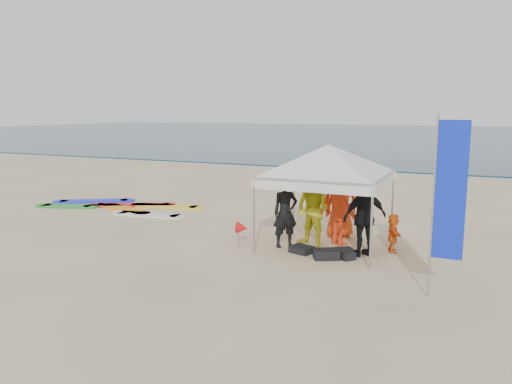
{
  "coord_description": "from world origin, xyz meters",
  "views": [
    {
      "loc": [
        5.81,
        -9.04,
        3.3
      ],
      "look_at": [
        0.58,
        2.6,
        1.2
      ],
      "focal_mm": 35.0,
      "sensor_mm": 36.0,
      "label": 1
    }
  ],
  "objects_px": {
    "person_yellow": "(313,210)",
    "surfboard_spread": "(123,207)",
    "person_black_a": "(285,213)",
    "person_seated": "(393,233)",
    "feather_flag": "(449,193)",
    "marker_pennant": "(242,228)",
    "person_orange_a": "(341,208)",
    "person_black_b": "(365,217)",
    "canopy_tent": "(328,145)",
    "person_orange_b": "(340,201)"
  },
  "relations": [
    {
      "from": "person_yellow",
      "to": "surfboard_spread",
      "type": "xyz_separation_m",
      "value": [
        -7.37,
        1.95,
        -0.87
      ]
    },
    {
      "from": "person_black_a",
      "to": "surfboard_spread",
      "type": "xyz_separation_m",
      "value": [
        -6.8,
        2.33,
        -0.81
      ]
    },
    {
      "from": "person_seated",
      "to": "feather_flag",
      "type": "relative_size",
      "value": 0.28
    },
    {
      "from": "marker_pennant",
      "to": "person_seated",
      "type": "bearing_deg",
      "value": 19.02
    },
    {
      "from": "person_orange_a",
      "to": "person_black_b",
      "type": "bearing_deg",
      "value": 168.69
    },
    {
      "from": "person_orange_a",
      "to": "canopy_tent",
      "type": "distance_m",
      "value": 1.62
    },
    {
      "from": "person_yellow",
      "to": "person_orange_b",
      "type": "distance_m",
      "value": 1.18
    },
    {
      "from": "person_yellow",
      "to": "person_black_a",
      "type": "bearing_deg",
      "value": -128.01
    },
    {
      "from": "person_black_b",
      "to": "person_orange_b",
      "type": "relative_size",
      "value": 0.93
    },
    {
      "from": "canopy_tent",
      "to": "feather_flag",
      "type": "relative_size",
      "value": 1.17
    },
    {
      "from": "person_orange_a",
      "to": "feather_flag",
      "type": "relative_size",
      "value": 0.57
    },
    {
      "from": "person_seated",
      "to": "marker_pennant",
      "type": "relative_size",
      "value": 1.43
    },
    {
      "from": "person_black_b",
      "to": "person_seated",
      "type": "distance_m",
      "value": 0.94
    },
    {
      "from": "person_black_b",
      "to": "marker_pennant",
      "type": "bearing_deg",
      "value": -30.62
    },
    {
      "from": "surfboard_spread",
      "to": "person_seated",
      "type": "bearing_deg",
      "value": -10.37
    },
    {
      "from": "person_orange_b",
      "to": "feather_flag",
      "type": "distance_m",
      "value": 4.6
    },
    {
      "from": "canopy_tent",
      "to": "marker_pennant",
      "type": "relative_size",
      "value": 5.94
    },
    {
      "from": "person_yellow",
      "to": "person_black_b",
      "type": "xyz_separation_m",
      "value": [
        1.35,
        -0.36,
        0.0
      ]
    },
    {
      "from": "person_seated",
      "to": "marker_pennant",
      "type": "height_order",
      "value": "person_seated"
    },
    {
      "from": "person_seated",
      "to": "person_black_b",
      "type": "bearing_deg",
      "value": 123.06
    },
    {
      "from": "canopy_tent",
      "to": "marker_pennant",
      "type": "distance_m",
      "value": 2.86
    },
    {
      "from": "marker_pennant",
      "to": "surfboard_spread",
      "type": "bearing_deg",
      "value": 154.19
    },
    {
      "from": "canopy_tent",
      "to": "feather_flag",
      "type": "height_order",
      "value": "feather_flag"
    },
    {
      "from": "person_black_b",
      "to": "marker_pennant",
      "type": "height_order",
      "value": "person_black_b"
    },
    {
      "from": "person_orange_b",
      "to": "person_seated",
      "type": "distance_m",
      "value": 1.81
    },
    {
      "from": "feather_flag",
      "to": "canopy_tent",
      "type": "bearing_deg",
      "value": 139.01
    },
    {
      "from": "person_orange_a",
      "to": "canopy_tent",
      "type": "bearing_deg",
      "value": 91.43
    },
    {
      "from": "person_orange_a",
      "to": "person_yellow",
      "type": "bearing_deg",
      "value": 70.92
    },
    {
      "from": "person_black_a",
      "to": "person_orange_a",
      "type": "relative_size",
      "value": 0.92
    },
    {
      "from": "feather_flag",
      "to": "person_seated",
      "type": "bearing_deg",
      "value": 115.72
    },
    {
      "from": "feather_flag",
      "to": "person_black_b",
      "type": "bearing_deg",
      "value": 131.75
    },
    {
      "from": "person_orange_a",
      "to": "person_seated",
      "type": "height_order",
      "value": "person_orange_a"
    },
    {
      "from": "person_orange_a",
      "to": "surfboard_spread",
      "type": "height_order",
      "value": "person_orange_a"
    },
    {
      "from": "person_orange_b",
      "to": "person_orange_a",
      "type": "bearing_deg",
      "value": 73.0
    },
    {
      "from": "canopy_tent",
      "to": "marker_pennant",
      "type": "height_order",
      "value": "canopy_tent"
    },
    {
      "from": "canopy_tent",
      "to": "person_orange_a",
      "type": "bearing_deg",
      "value": 56.48
    },
    {
      "from": "person_yellow",
      "to": "feather_flag",
      "type": "height_order",
      "value": "feather_flag"
    },
    {
      "from": "person_seated",
      "to": "marker_pennant",
      "type": "distance_m",
      "value": 3.56
    },
    {
      "from": "marker_pennant",
      "to": "surfboard_spread",
      "type": "xyz_separation_m",
      "value": [
        -5.91,
        2.86,
        -0.46
      ]
    },
    {
      "from": "person_orange_a",
      "to": "feather_flag",
      "type": "height_order",
      "value": "feather_flag"
    },
    {
      "from": "person_seated",
      "to": "surfboard_spread",
      "type": "height_order",
      "value": "person_seated"
    },
    {
      "from": "person_orange_b",
      "to": "person_seated",
      "type": "relative_size",
      "value": 2.13
    },
    {
      "from": "person_yellow",
      "to": "feather_flag",
      "type": "relative_size",
      "value": 0.56
    },
    {
      "from": "person_black_b",
      "to": "person_orange_a",
      "type": "bearing_deg",
      "value": -87.84
    },
    {
      "from": "person_yellow",
      "to": "marker_pennant",
      "type": "xyz_separation_m",
      "value": [
        -1.46,
        -0.9,
        -0.41
      ]
    },
    {
      "from": "person_black_a",
      "to": "person_black_b",
      "type": "bearing_deg",
      "value": -41.65
    },
    {
      "from": "person_black_a",
      "to": "person_orange_b",
      "type": "distance_m",
      "value": 1.77
    },
    {
      "from": "person_seated",
      "to": "canopy_tent",
      "type": "relative_size",
      "value": 0.24
    },
    {
      "from": "person_black_a",
      "to": "person_black_b",
      "type": "height_order",
      "value": "person_black_b"
    },
    {
      "from": "marker_pennant",
      "to": "surfboard_spread",
      "type": "relative_size",
      "value": 0.12
    }
  ]
}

